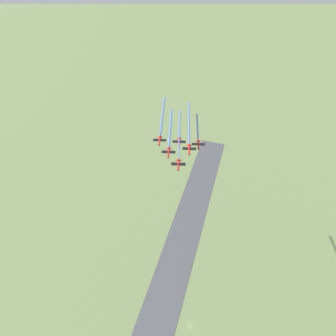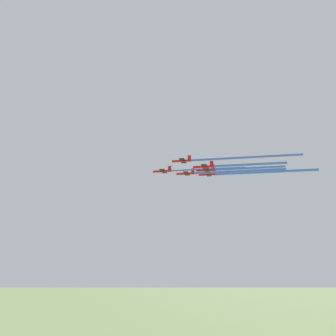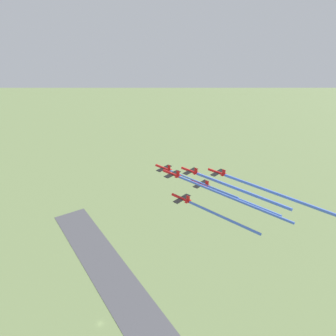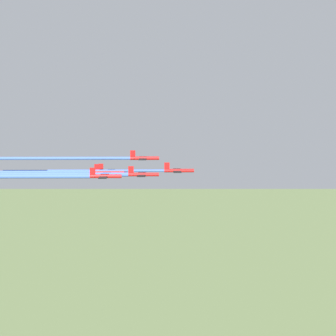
% 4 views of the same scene
% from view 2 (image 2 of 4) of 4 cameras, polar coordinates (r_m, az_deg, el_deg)
% --- Properties ---
extents(jet_0, '(9.68, 9.44, 3.30)m').
position_cam_2_polar(jet_0, '(174.52, -0.89, -0.55)').
color(jet_0, red).
extents(jet_1, '(9.68, 9.44, 3.30)m').
position_cam_2_polar(jet_1, '(166.91, 2.51, 1.28)').
color(jet_1, red).
extents(jet_2, '(9.68, 9.44, 3.30)m').
position_cam_2_polar(jet_2, '(179.03, 3.18, -0.96)').
color(jet_2, red).
extents(jet_3, '(9.68, 9.44, 3.30)m').
position_cam_2_polar(jet_3, '(157.67, 6.30, 0.23)').
color(jet_3, red).
extents(jet_4, '(9.68, 9.44, 3.30)m').
position_cam_2_polar(jet_4, '(171.22, 6.69, -0.34)').
color(jet_4, red).
extents(jet_5, '(9.68, 9.44, 3.30)m').
position_cam_2_polar(jet_5, '(184.57, 7.02, -1.11)').
color(jet_5, red).
extents(smoke_trail_0, '(35.64, 16.04, 0.76)m').
position_cam_2_polar(smoke_trail_0, '(171.28, 6.91, -0.18)').
color(smoke_trail_0, '#4C72D8').
extents(smoke_trail_1, '(49.64, 22.32, 1.02)m').
position_cam_2_polar(smoke_trail_1, '(165.35, 13.31, 1.80)').
color(smoke_trail_1, '#4C72D8').
extents(smoke_trail_2, '(44.23, 20.21, 1.34)m').
position_cam_2_polar(smoke_trail_2, '(177.48, 12.27, -0.54)').
color(smoke_trail_2, '#4C72D8').
extents(smoke_trail_3, '(31.08, 14.27, 1.04)m').
position_cam_2_polar(smoke_trail_3, '(157.43, 14.02, 0.59)').
color(smoke_trail_3, '#4C72D8').
extents(smoke_trail_4, '(32.31, 14.82, 1.07)m').
position_cam_2_polar(smoke_trail_4, '(171.04, 14.01, -0.00)').
color(smoke_trail_4, '#4C72D8').
extents(smoke_trail_5, '(49.55, 22.49, 1.31)m').
position_cam_2_polar(smoke_trail_5, '(185.12, 16.71, -0.65)').
color(smoke_trail_5, '#4C72D8').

